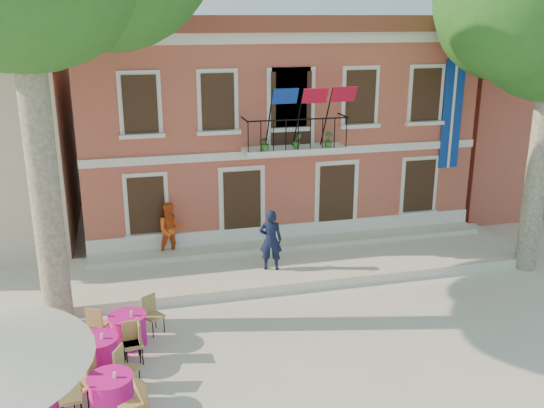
{
  "coord_description": "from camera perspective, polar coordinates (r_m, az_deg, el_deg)",
  "views": [
    {
      "loc": [
        -3.19,
        -12.22,
        7.48
      ],
      "look_at": [
        0.76,
        3.5,
        2.43
      ],
      "focal_mm": 40.0,
      "sensor_mm": 36.0,
      "label": 1
    }
  ],
  "objects": [
    {
      "name": "pedestrian_orange",
      "position": [
        18.94,
        -9.49,
        -2.4
      ],
      "size": [
        0.9,
        0.73,
        1.74
      ],
      "primitive_type": "imported",
      "rotation": [
        0.0,
        0.0,
        0.09
      ],
      "color": "#E7561B",
      "rests_on": "terrace"
    },
    {
      "name": "cafe_table_3",
      "position": [
        13.53,
        -20.29,
        -15.32
      ],
      "size": [
        1.81,
        1.81,
        0.95
      ],
      "color": "#DF1596",
      "rests_on": "ground"
    },
    {
      "name": "cafe_table_0",
      "position": [
        14.2,
        -15.99,
        -13.22
      ],
      "size": [
        1.71,
        1.86,
        0.95
      ],
      "color": "#DF1596",
      "rests_on": "ground"
    },
    {
      "name": "cafe_table_1",
      "position": [
        12.82,
        -14.92,
        -16.72
      ],
      "size": [
        1.67,
        1.87,
        0.95
      ],
      "color": "#DF1596",
      "rests_on": "ground"
    },
    {
      "name": "ground",
      "position": [
        14.68,
        0.45,
        -13.34
      ],
      "size": [
        90.0,
        90.0,
        0.0
      ],
      "primitive_type": "plane",
      "color": "beige",
      "rests_on": "ground"
    },
    {
      "name": "neighbor_east",
      "position": [
        29.2,
        22.34,
        7.63
      ],
      "size": [
        9.4,
        9.4,
        6.4
      ],
      "color": "#B85842",
      "rests_on": "ground"
    },
    {
      "name": "main_building",
      "position": [
        23.1,
        -0.96,
        8.09
      ],
      "size": [
        13.5,
        9.59,
        7.5
      ],
      "color": "#B85842",
      "rests_on": "ground"
    },
    {
      "name": "cafe_table_4",
      "position": [
        14.97,
        -13.4,
        -11.3
      ],
      "size": [
        1.87,
        1.68,
        0.95
      ],
      "color": "#DF1596",
      "rests_on": "ground"
    },
    {
      "name": "terrace",
      "position": [
        18.89,
        2.98,
        -5.55
      ],
      "size": [
        14.0,
        3.4,
        0.3
      ],
      "primitive_type": "cube",
      "color": "silver",
      "rests_on": "ground"
    },
    {
      "name": "pedestrian_navy",
      "position": [
        17.71,
        -0.12,
        -3.4
      ],
      "size": [
        0.76,
        0.6,
        1.83
      ],
      "primitive_type": "imported",
      "rotation": [
        0.0,
        0.0,
        2.87
      ],
      "color": "black",
      "rests_on": "terrace"
    }
  ]
}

